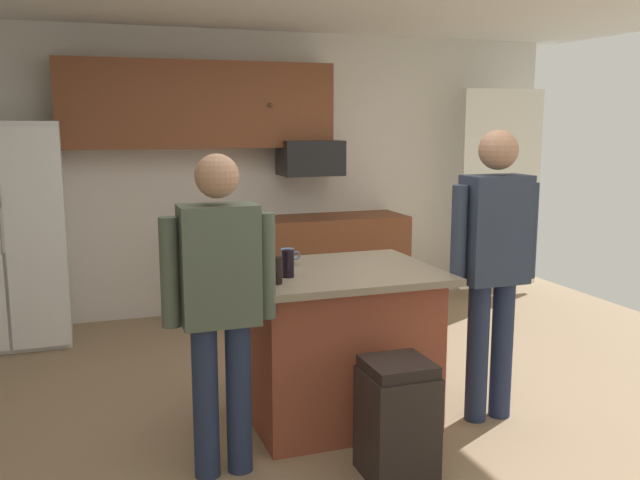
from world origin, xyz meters
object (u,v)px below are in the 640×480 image
(microwave_over_range, at_px, (310,158))
(kitchen_island, at_px, (337,343))
(glass_short_whisky, at_px, (277,270))
(mug_ceramic_white, at_px, (288,257))
(refrigerator, at_px, (7,234))
(person_guest_by_door, at_px, (220,295))
(trash_bin, at_px, (397,419))
(person_guest_right, at_px, (494,255))
(tumbler_amber, at_px, (288,264))

(microwave_over_range, bearing_deg, kitchen_island, -104.92)
(kitchen_island, xyz_separation_m, glass_short_whisky, (-0.43, -0.24, 0.53))
(microwave_over_range, xyz_separation_m, glass_short_whisky, (-1.06, -2.60, -0.45))
(glass_short_whisky, distance_m, mug_ceramic_white, 0.49)
(refrigerator, bearing_deg, person_guest_by_door, -66.33)
(person_guest_by_door, xyz_separation_m, glass_short_whisky, (0.35, 0.21, 0.06))
(refrigerator, distance_m, trash_bin, 3.67)
(kitchen_island, xyz_separation_m, person_guest_right, (0.87, -0.32, 0.54))
(microwave_over_range, height_order, trash_bin, microwave_over_range)
(refrigerator, xyz_separation_m, tumbler_amber, (1.64, -2.35, 0.11))
(mug_ceramic_white, bearing_deg, tumbler_amber, -106.36)
(glass_short_whisky, xyz_separation_m, tumbler_amber, (0.10, 0.13, 0.00))
(person_guest_by_door, bearing_deg, tumbler_amber, 7.56)
(trash_bin, bearing_deg, person_guest_right, 28.41)
(tumbler_amber, bearing_deg, person_guest_by_door, -142.66)
(trash_bin, bearing_deg, microwave_over_range, 79.29)
(person_guest_by_door, bearing_deg, trash_bin, -50.56)
(kitchen_island, relative_size, mug_ceramic_white, 9.29)
(microwave_over_range, xyz_separation_m, kitchen_island, (-0.63, -2.37, -0.98))
(microwave_over_range, relative_size, person_guest_by_door, 0.34)
(person_guest_right, height_order, mug_ceramic_white, person_guest_right)
(refrigerator, height_order, glass_short_whisky, refrigerator)
(microwave_over_range, height_order, mug_ceramic_white, microwave_over_range)
(mug_ceramic_white, bearing_deg, kitchen_island, -41.50)
(microwave_over_range, distance_m, person_guest_right, 2.73)
(person_guest_by_door, height_order, tumbler_amber, person_guest_by_door)
(tumbler_amber, bearing_deg, microwave_over_range, 68.71)
(kitchen_island, bearing_deg, glass_short_whisky, -151.35)
(microwave_over_range, bearing_deg, trash_bin, -100.71)
(person_guest_right, bearing_deg, refrigerator, -22.04)
(microwave_over_range, distance_m, tumbler_amber, 2.69)
(microwave_over_range, distance_m, mug_ceramic_white, 2.37)
(kitchen_island, bearing_deg, mug_ceramic_white, 138.50)
(tumbler_amber, relative_size, trash_bin, 0.25)
(person_guest_right, xyz_separation_m, tumbler_amber, (-1.20, 0.21, -0.01))
(mug_ceramic_white, xyz_separation_m, tumbler_amber, (-0.09, -0.31, 0.03))
(mug_ceramic_white, bearing_deg, refrigerator, 130.38)
(microwave_over_range, distance_m, glass_short_whisky, 2.85)
(kitchen_island, bearing_deg, person_guest_right, -20.07)
(refrigerator, height_order, person_guest_right, refrigerator)
(tumbler_amber, distance_m, trash_bin, 1.03)
(person_guest_by_door, bearing_deg, refrigerator, 83.90)
(glass_short_whisky, relative_size, tumbler_amber, 0.96)
(trash_bin, bearing_deg, mug_ceramic_white, 105.89)
(mug_ceramic_white, relative_size, trash_bin, 0.21)
(refrigerator, bearing_deg, mug_ceramic_white, -49.62)
(glass_short_whisky, distance_m, trash_bin, 0.99)
(refrigerator, xyz_separation_m, microwave_over_range, (2.60, 0.12, 0.56))
(kitchen_island, height_order, trash_bin, kitchen_island)
(microwave_over_range, height_order, person_guest_by_door, person_guest_by_door)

